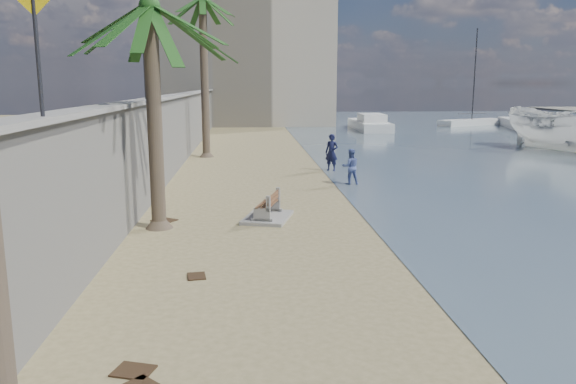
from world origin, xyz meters
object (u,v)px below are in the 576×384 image
person_a (332,150)px  sailboat_west (472,122)px  palm_back (202,2)px  yacht_far (369,126)px  person_b (350,165)px  bench_far (267,208)px  yacht_near (527,125)px  palm_mid (150,9)px  boat_cruiser (564,127)px

person_a → sailboat_west: 34.14m
palm_back → sailboat_west: bearing=42.6°
person_a → yacht_far: bearing=107.8°
person_b → bench_far: bearing=55.6°
yacht_near → sailboat_west: size_ratio=1.19×
palm_mid → sailboat_west: (25.15, 39.13, -5.82)m
person_a → yacht_far: size_ratio=0.22×
person_a → person_b: person_a is taller
palm_back → bench_far: bearing=-79.1°
palm_back → sailboat_west: palm_back is taller
boat_cruiser → bench_far: bearing=-157.2°
person_a → sailboat_west: size_ratio=0.21×
boat_cruiser → palm_mid: bearing=-160.1°
person_b → yacht_far: (6.86, 27.93, -0.47)m
palm_mid → palm_back: 16.37m
yacht_near → palm_back: bearing=137.2°
palm_mid → sailboat_west: 46.88m
bench_far → boat_cruiser: (19.15, 16.76, 1.16)m
palm_back → person_a: size_ratio=4.70×
person_b → palm_mid: bearing=42.2°
bench_far → person_a: 10.20m
palm_mid → boat_cruiser: bearing=38.3°
palm_back → person_a: bearing=-41.9°
bench_far → sailboat_west: 44.10m
palm_back → yacht_near: palm_back is taller
person_b → sailboat_west: (18.28, 32.36, -0.51)m
palm_mid → person_a: bearing=57.6°
person_a → boat_cruiser: boat_cruiser is taller
palm_mid → person_b: (6.87, 6.77, -5.31)m
bench_far → yacht_far: 35.42m
palm_back → yacht_near: size_ratio=0.84×
yacht_near → yacht_far: same height
palm_back → boat_cruiser: (22.09, 1.45, -7.04)m
bench_far → palm_back: (-2.94, 15.31, 8.20)m
boat_cruiser → yacht_far: 19.14m
palm_mid → yacht_far: palm_mid is taller
bench_far → yacht_near: (25.44, 33.72, 0.00)m
palm_mid → yacht_far: size_ratio=0.77×
palm_back → person_a: 11.41m
person_a → yacht_near: 32.67m
person_b → yacht_far: person_b is taller
palm_back → person_b: 13.87m
boat_cruiser → yacht_far: (-8.61, 17.06, -1.16)m
bench_far → palm_mid: 6.66m
boat_cruiser → yacht_far: bearing=98.4°
palm_mid → yacht_near: palm_mid is taller
palm_back → boat_cruiser: 23.23m
bench_far → person_b: size_ratio=1.33×
person_a → yacht_near: (22.00, 24.14, -0.67)m
yacht_near → yacht_far: bearing=103.9°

